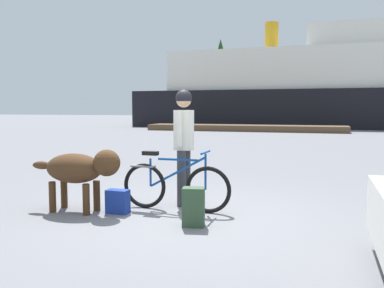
{
  "coord_description": "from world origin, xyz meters",
  "views": [
    {
      "loc": [
        1.83,
        -5.34,
        1.51
      ],
      "look_at": [
        -0.24,
        1.04,
        0.93
      ],
      "focal_mm": 38.25,
      "sensor_mm": 36.0,
      "label": 1
    }
  ],
  "objects_px": {
    "bicycle": "(175,186)",
    "handbag_pannier": "(118,201)",
    "person_cyclist": "(184,135)",
    "ferry_boat": "(316,90)",
    "dog": "(80,169)",
    "backpack": "(193,207)"
  },
  "relations": [
    {
      "from": "person_cyclist",
      "to": "handbag_pannier",
      "type": "distance_m",
      "value": 1.42
    },
    {
      "from": "dog",
      "to": "handbag_pannier",
      "type": "relative_size",
      "value": 4.26
    },
    {
      "from": "backpack",
      "to": "ferry_boat",
      "type": "distance_m",
      "value": 29.85
    },
    {
      "from": "dog",
      "to": "handbag_pannier",
      "type": "height_order",
      "value": "dog"
    },
    {
      "from": "person_cyclist",
      "to": "ferry_boat",
      "type": "xyz_separation_m",
      "value": [
        1.33,
        28.64,
        1.9
      ]
    },
    {
      "from": "bicycle",
      "to": "person_cyclist",
      "type": "relative_size",
      "value": 0.94
    },
    {
      "from": "backpack",
      "to": "ferry_boat",
      "type": "height_order",
      "value": "ferry_boat"
    },
    {
      "from": "person_cyclist",
      "to": "handbag_pannier",
      "type": "xyz_separation_m",
      "value": [
        -0.74,
        -0.79,
        -0.93
      ]
    },
    {
      "from": "dog",
      "to": "backpack",
      "type": "relative_size",
      "value": 2.9
    },
    {
      "from": "bicycle",
      "to": "handbag_pannier",
      "type": "distance_m",
      "value": 0.85
    },
    {
      "from": "dog",
      "to": "backpack",
      "type": "bearing_deg",
      "value": -6.14
    },
    {
      "from": "person_cyclist",
      "to": "dog",
      "type": "relative_size",
      "value": 1.24
    },
    {
      "from": "handbag_pannier",
      "to": "backpack",
      "type": "bearing_deg",
      "value": -13.0
    },
    {
      "from": "bicycle",
      "to": "person_cyclist",
      "type": "height_order",
      "value": "person_cyclist"
    },
    {
      "from": "person_cyclist",
      "to": "ferry_boat",
      "type": "relative_size",
      "value": 0.06
    },
    {
      "from": "dog",
      "to": "person_cyclist",
      "type": "bearing_deg",
      "value": 34.3
    },
    {
      "from": "handbag_pannier",
      "to": "ferry_boat",
      "type": "distance_m",
      "value": 29.63
    },
    {
      "from": "person_cyclist",
      "to": "ferry_boat",
      "type": "bearing_deg",
      "value": 87.33
    },
    {
      "from": "person_cyclist",
      "to": "backpack",
      "type": "height_order",
      "value": "person_cyclist"
    },
    {
      "from": "backpack",
      "to": "ferry_boat",
      "type": "relative_size",
      "value": 0.02
    },
    {
      "from": "person_cyclist",
      "to": "dog",
      "type": "bearing_deg",
      "value": -145.7
    },
    {
      "from": "backpack",
      "to": "handbag_pannier",
      "type": "xyz_separation_m",
      "value": [
        -1.24,
        0.29,
        -0.08
      ]
    }
  ]
}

